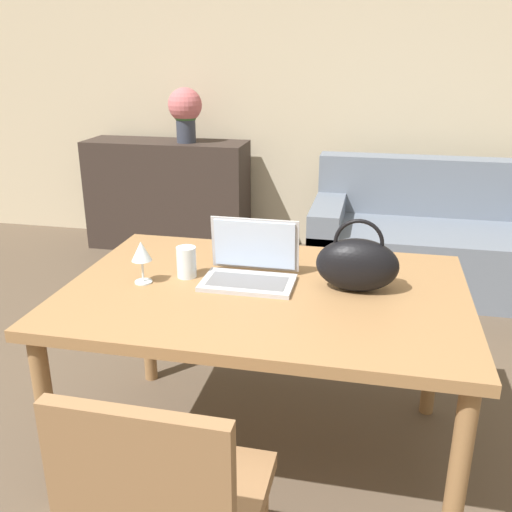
{
  "coord_description": "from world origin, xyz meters",
  "views": [
    {
      "loc": [
        0.49,
        -1.08,
        1.54
      ],
      "look_at": [
        0.09,
        0.76,
        0.84
      ],
      "focal_mm": 40.0,
      "sensor_mm": 36.0,
      "label": 1
    }
  ],
  "objects_px": {
    "couch": "(433,244)",
    "wine_glass": "(141,253)",
    "handbag": "(357,264)",
    "laptop": "(251,264)",
    "chair": "(166,508)",
    "flower_vase": "(185,110)",
    "drinking_glass": "(186,262)"
  },
  "relations": [
    {
      "from": "drinking_glass",
      "to": "wine_glass",
      "type": "xyz_separation_m",
      "value": [
        -0.14,
        -0.09,
        0.06
      ]
    },
    {
      "from": "couch",
      "to": "handbag",
      "type": "relative_size",
      "value": 5.62
    },
    {
      "from": "wine_glass",
      "to": "couch",
      "type": "bearing_deg",
      "value": 58.89
    },
    {
      "from": "couch",
      "to": "flower_vase",
      "type": "bearing_deg",
      "value": 169.53
    },
    {
      "from": "chair",
      "to": "wine_glass",
      "type": "xyz_separation_m",
      "value": [
        -0.37,
        0.78,
        0.35
      ]
    },
    {
      "from": "wine_glass",
      "to": "handbag",
      "type": "height_order",
      "value": "handbag"
    },
    {
      "from": "couch",
      "to": "flower_vase",
      "type": "height_order",
      "value": "flower_vase"
    },
    {
      "from": "couch",
      "to": "handbag",
      "type": "distance_m",
      "value": 2.05
    },
    {
      "from": "couch",
      "to": "wine_glass",
      "type": "height_order",
      "value": "wine_glass"
    },
    {
      "from": "wine_glass",
      "to": "flower_vase",
      "type": "height_order",
      "value": "flower_vase"
    },
    {
      "from": "drinking_glass",
      "to": "handbag",
      "type": "height_order",
      "value": "handbag"
    },
    {
      "from": "chair",
      "to": "flower_vase",
      "type": "height_order",
      "value": "flower_vase"
    },
    {
      "from": "drinking_glass",
      "to": "handbag",
      "type": "distance_m",
      "value": 0.63
    },
    {
      "from": "wine_glass",
      "to": "chair",
      "type": "bearing_deg",
      "value": -64.88
    },
    {
      "from": "laptop",
      "to": "wine_glass",
      "type": "distance_m",
      "value": 0.4
    },
    {
      "from": "drinking_glass",
      "to": "laptop",
      "type": "bearing_deg",
      "value": 6.04
    },
    {
      "from": "laptop",
      "to": "wine_glass",
      "type": "xyz_separation_m",
      "value": [
        -0.38,
        -0.12,
        0.06
      ]
    },
    {
      "from": "handbag",
      "to": "laptop",
      "type": "bearing_deg",
      "value": 176.75
    },
    {
      "from": "handbag",
      "to": "chair",
      "type": "bearing_deg",
      "value": -114.41
    },
    {
      "from": "couch",
      "to": "drinking_glass",
      "type": "bearing_deg",
      "value": -119.25
    },
    {
      "from": "couch",
      "to": "handbag",
      "type": "bearing_deg",
      "value": -103.23
    },
    {
      "from": "couch",
      "to": "wine_glass",
      "type": "distance_m",
      "value": 2.42
    },
    {
      "from": "flower_vase",
      "to": "drinking_glass",
      "type": "bearing_deg",
      "value": -71.39
    },
    {
      "from": "chair",
      "to": "flower_vase",
      "type": "distance_m",
      "value": 3.35
    },
    {
      "from": "chair",
      "to": "laptop",
      "type": "distance_m",
      "value": 0.95
    },
    {
      "from": "wine_glass",
      "to": "handbag",
      "type": "distance_m",
      "value": 0.77
    },
    {
      "from": "laptop",
      "to": "flower_vase",
      "type": "xyz_separation_m",
      "value": [
        -1.01,
        2.24,
        0.31
      ]
    },
    {
      "from": "laptop",
      "to": "flower_vase",
      "type": "relative_size",
      "value": 0.83
    },
    {
      "from": "wine_glass",
      "to": "laptop",
      "type": "bearing_deg",
      "value": 16.87
    },
    {
      "from": "laptop",
      "to": "drinking_glass",
      "type": "height_order",
      "value": "laptop"
    },
    {
      "from": "chair",
      "to": "couch",
      "type": "distance_m",
      "value": 2.93
    },
    {
      "from": "chair",
      "to": "flower_vase",
      "type": "bearing_deg",
      "value": 108.27
    }
  ]
}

